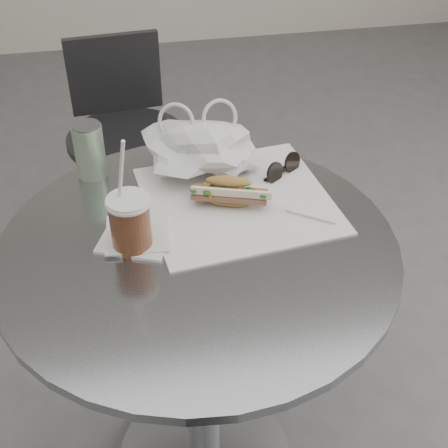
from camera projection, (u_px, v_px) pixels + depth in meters
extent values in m
cylinder|color=slate|center=(202.00, 370.00, 1.40)|extent=(0.08, 0.08, 0.71)
cylinder|color=slate|center=(198.00, 248.00, 1.18)|extent=(0.76, 0.76, 0.02)
cylinder|color=#2B2B2E|center=(139.00, 244.00, 2.30)|extent=(0.35, 0.35, 0.02)
cylinder|color=#2B2B2E|center=(133.00, 196.00, 2.16)|extent=(0.06, 0.06, 0.46)
cylinder|color=#2B2B2E|center=(127.00, 138.00, 2.02)|extent=(0.39, 0.39, 0.02)
cube|color=#2B2B2E|center=(114.00, 74.00, 2.07)|extent=(0.31, 0.05, 0.27)
cube|color=white|center=(238.00, 200.00, 1.28)|extent=(0.41, 0.39, 0.00)
ellipsoid|color=#A98040|center=(230.00, 201.00, 1.26)|extent=(0.20, 0.12, 0.02)
cube|color=brown|center=(230.00, 194.00, 1.25)|extent=(0.16, 0.09, 0.01)
ellipsoid|color=#A98040|center=(229.00, 184.00, 1.24)|extent=(0.20, 0.12, 0.03)
cylinder|color=brown|center=(131.00, 225.00, 1.14)|extent=(0.07, 0.07, 0.10)
cylinder|color=silver|center=(128.00, 201.00, 1.10)|extent=(0.08, 0.08, 0.01)
cylinder|color=white|center=(120.00, 182.00, 1.08)|extent=(0.03, 0.05, 0.19)
cylinder|color=black|center=(275.00, 173.00, 1.32)|extent=(0.05, 0.04, 0.05)
cylinder|color=black|center=(292.00, 163.00, 1.35)|extent=(0.05, 0.04, 0.05)
cube|color=black|center=(284.00, 170.00, 1.34)|extent=(0.02, 0.01, 0.00)
cube|color=white|center=(137.00, 235.00, 1.19)|extent=(0.17, 0.17, 0.01)
cube|color=white|center=(137.00, 233.00, 1.18)|extent=(0.13, 0.13, 0.00)
cylinder|color=#5E9255|center=(90.00, 151.00, 1.32)|extent=(0.06, 0.06, 0.12)
cylinder|color=slate|center=(86.00, 126.00, 1.28)|extent=(0.06, 0.06, 0.00)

